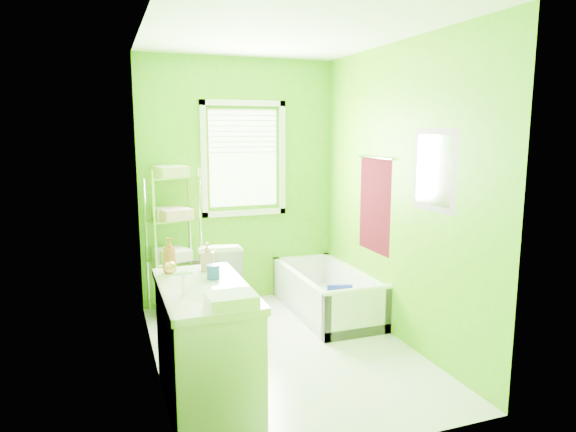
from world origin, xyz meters
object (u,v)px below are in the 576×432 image
object	(u,v)px
vanity	(206,342)
wire_shelf_unit	(174,225)
bathtub	(327,299)
toilet	(218,276)

from	to	relation	value
vanity	wire_shelf_unit	bearing A→B (deg)	88.42
bathtub	toilet	distance (m)	1.14
vanity	wire_shelf_unit	xyz separation A→B (m)	(0.05, 1.89, 0.46)
toilet	wire_shelf_unit	world-z (taller)	wire_shelf_unit
toilet	vanity	world-z (taller)	vanity
toilet	wire_shelf_unit	distance (m)	0.68
toilet	vanity	size ratio (longest dim) A/B	0.68
bathtub	vanity	xyz separation A→B (m)	(-1.49, -1.33, 0.30)
bathtub	toilet	size ratio (longest dim) A/B	1.90
bathtub	wire_shelf_unit	distance (m)	1.72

